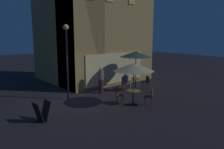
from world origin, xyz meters
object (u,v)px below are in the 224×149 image
at_px(menu_sandwich_board, 42,111).
at_px(cafe_chair_3, 125,83).
at_px(cafe_table_1, 135,82).
at_px(patio_umbrella_1, 136,54).
at_px(cafe_chair_1, 150,95).
at_px(patio_umbrella_0, 134,67).
at_px(street_lamp_near_corner, 67,49).
at_px(cafe_chair_0, 118,93).
at_px(patron_seated_0, 127,80).
at_px(patron_standing_1, 101,80).
at_px(cafe_chair_2, 146,81).
at_px(cafe_table_0, 133,94).

bearing_deg(menu_sandwich_board, cafe_chair_3, 8.43).
relative_size(cafe_table_1, patio_umbrella_1, 0.30).
xyz_separation_m(patio_umbrella_1, cafe_chair_1, (-1.83, -2.81, -1.77)).
height_order(patio_umbrella_0, patio_umbrella_1, patio_umbrella_1).
xyz_separation_m(cafe_table_1, patio_umbrella_1, (0.00, 0.00, 1.80)).
height_order(street_lamp_near_corner, cafe_chair_0, street_lamp_near_corner).
height_order(patron_seated_0, patron_standing_1, patron_standing_1).
xyz_separation_m(patio_umbrella_0, cafe_chair_2, (3.05, 1.80, -1.44)).
height_order(menu_sandwich_board, cafe_chair_0, cafe_chair_0).
height_order(menu_sandwich_board, patio_umbrella_0, patio_umbrella_0).
relative_size(cafe_chair_0, patron_standing_1, 0.57).
relative_size(menu_sandwich_board, patron_seated_0, 0.69).
bearing_deg(patron_seated_0, cafe_table_1, 0.00).
bearing_deg(cafe_chair_3, patio_umbrella_0, -107.99).
xyz_separation_m(street_lamp_near_corner, menu_sandwich_board, (-2.43, -2.11, -2.38)).
height_order(cafe_table_1, patron_standing_1, patron_standing_1).
relative_size(menu_sandwich_board, patron_standing_1, 0.51).
height_order(cafe_table_1, patio_umbrella_0, patio_umbrella_0).
distance_m(patio_umbrella_0, patron_seated_0, 3.09).
relative_size(cafe_chair_1, cafe_chair_3, 1.02).
distance_m(cafe_chair_1, cafe_chair_2, 3.61).
bearing_deg(cafe_chair_2, cafe_chair_1, 65.32).
bearing_deg(patio_umbrella_1, cafe_chair_1, -123.04).
xyz_separation_m(street_lamp_near_corner, patron_seated_0, (3.83, -0.72, -2.13)).
bearing_deg(cafe_chair_0, patio_umbrella_1, 80.65).
height_order(street_lamp_near_corner, menu_sandwich_board, street_lamp_near_corner).
height_order(cafe_chair_2, patron_standing_1, patron_standing_1).
height_order(menu_sandwich_board, patron_standing_1, patron_standing_1).
height_order(cafe_table_0, patio_umbrella_0, patio_umbrella_0).
bearing_deg(cafe_chair_0, patron_seated_0, 90.25).
distance_m(cafe_table_1, cafe_chair_3, 0.80).
relative_size(cafe_table_1, cafe_chair_1, 0.83).
bearing_deg(cafe_chair_3, patron_seated_0, 0.00).
xyz_separation_m(cafe_chair_0, patron_seated_0, (2.15, 1.62, 0.13)).
distance_m(cafe_table_0, patron_seated_0, 2.82).
relative_size(street_lamp_near_corner, patio_umbrella_1, 1.63).
xyz_separation_m(cafe_table_0, cafe_chair_3, (1.53, 2.30, -0.00)).
bearing_deg(cafe_chair_3, menu_sandwich_board, -151.13).
bearing_deg(patio_umbrella_0, cafe_table_0, -63.43).
height_order(cafe_chair_1, cafe_chair_2, cafe_chair_1).
xyz_separation_m(cafe_chair_1, patron_standing_1, (-0.41, 3.60, 0.25)).
relative_size(cafe_table_0, cafe_chair_3, 0.82).
distance_m(cafe_table_1, cafe_chair_1, 3.36).
bearing_deg(patron_seated_0, cafe_chair_3, 180.00).
relative_size(patron_seated_0, patron_standing_1, 0.74).
relative_size(patio_umbrella_0, patron_seated_0, 1.81).
xyz_separation_m(menu_sandwich_board, patron_standing_1, (4.65, 2.00, 0.39)).
bearing_deg(patron_seated_0, cafe_table_0, -110.83).
bearing_deg(menu_sandwich_board, patron_standing_1, 18.53).
relative_size(cafe_chair_1, patron_standing_1, 0.57).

